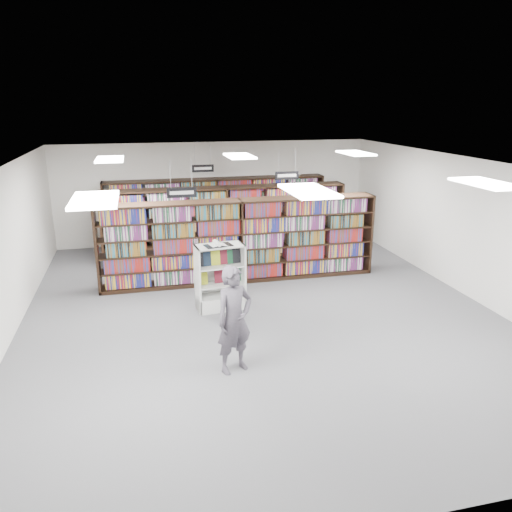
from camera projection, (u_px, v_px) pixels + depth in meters
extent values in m
plane|color=#49494D|center=(259.00, 310.00, 11.02)|extent=(12.00, 12.00, 0.00)
cube|color=white|center=(259.00, 164.00, 10.07)|extent=(10.00, 12.00, 0.10)
cube|color=white|center=(215.00, 192.00, 16.12)|extent=(10.00, 0.10, 3.20)
cube|color=white|center=(403.00, 396.00, 4.97)|extent=(10.00, 0.10, 3.20)
cube|color=white|center=(3.00, 257.00, 9.43)|extent=(0.10, 12.00, 3.20)
cube|color=white|center=(467.00, 227.00, 11.66)|extent=(0.10, 12.00, 3.20)
cube|color=black|center=(240.00, 241.00, 12.57)|extent=(7.00, 0.60, 2.10)
cube|color=maroon|center=(240.00, 241.00, 12.57)|extent=(6.88, 0.42, 1.98)
cube|color=black|center=(226.00, 223.00, 14.42)|extent=(7.00, 0.60, 2.10)
cube|color=maroon|center=(226.00, 223.00, 14.42)|extent=(6.88, 0.42, 1.98)
cube|color=black|center=(217.00, 211.00, 16.00)|extent=(7.00, 0.60, 2.10)
cube|color=maroon|center=(217.00, 211.00, 16.00)|extent=(6.88, 0.42, 1.98)
cylinder|color=#B2B2B7|center=(170.00, 175.00, 10.70)|extent=(0.01, 0.01, 0.58)
cylinder|color=#B2B2B7|center=(191.00, 174.00, 10.80)|extent=(0.01, 0.01, 0.58)
cube|color=black|center=(182.00, 193.00, 10.87)|extent=(0.65, 0.02, 0.22)
cube|color=white|center=(182.00, 193.00, 10.86)|extent=(0.52, 0.00, 0.08)
cylinder|color=#B2B2B7|center=(279.00, 161.00, 13.23)|extent=(0.01, 0.01, 0.58)
cylinder|color=#B2B2B7|center=(295.00, 160.00, 13.33)|extent=(0.01, 0.01, 0.58)
cube|color=black|center=(287.00, 175.00, 13.39)|extent=(0.65, 0.02, 0.22)
cube|color=white|center=(287.00, 175.00, 13.38)|extent=(0.52, 0.00, 0.08)
cylinder|color=#B2B2B7|center=(195.00, 155.00, 14.64)|extent=(0.01, 0.01, 0.58)
cylinder|color=#B2B2B7|center=(210.00, 155.00, 14.74)|extent=(0.01, 0.01, 0.58)
cube|color=black|center=(203.00, 168.00, 14.81)|extent=(0.65, 0.02, 0.22)
cube|color=white|center=(203.00, 168.00, 14.80)|extent=(0.52, 0.00, 0.08)
cube|color=white|center=(95.00, 200.00, 6.63)|extent=(0.60, 1.20, 0.04)
cube|color=white|center=(308.00, 191.00, 7.30)|extent=(0.60, 1.20, 0.04)
cube|color=white|center=(486.00, 183.00, 7.96)|extent=(0.60, 1.20, 0.04)
cube|color=white|center=(110.00, 159.00, 11.27)|extent=(0.60, 1.20, 0.04)
cube|color=white|center=(240.00, 156.00, 11.94)|extent=(0.60, 1.20, 0.04)
cube|color=white|center=(356.00, 153.00, 12.61)|extent=(0.60, 1.20, 0.04)
cube|color=white|center=(221.00, 302.00, 11.08)|extent=(1.10, 0.63, 0.31)
cube|color=white|center=(198.00, 280.00, 10.75)|extent=(0.09, 0.53, 1.47)
cube|color=white|center=(242.00, 275.00, 11.06)|extent=(0.09, 0.53, 1.47)
cube|color=white|center=(217.00, 274.00, 11.13)|extent=(1.05, 0.13, 1.47)
cube|color=white|center=(219.00, 246.00, 10.69)|extent=(1.10, 0.63, 0.03)
cube|color=white|center=(220.00, 284.00, 10.95)|extent=(1.01, 0.58, 0.02)
cube|color=white|center=(220.00, 266.00, 10.83)|extent=(1.01, 0.58, 0.02)
cube|color=black|center=(201.00, 260.00, 10.70)|extent=(0.22, 0.09, 0.32)
cube|color=#122035|center=(208.00, 259.00, 10.75)|extent=(0.22, 0.09, 0.32)
cube|color=#CBD625|center=(215.00, 258.00, 10.80)|extent=(0.22, 0.09, 0.32)
cube|color=maroon|center=(223.00, 257.00, 10.85)|extent=(0.22, 0.09, 0.32)
cube|color=#154E2D|center=(230.00, 257.00, 10.90)|extent=(0.22, 0.09, 0.32)
cube|color=black|center=(237.00, 256.00, 10.95)|extent=(0.22, 0.09, 0.32)
cube|color=#CBD625|center=(202.00, 278.00, 10.83)|extent=(0.24, 0.08, 0.30)
cube|color=maroon|center=(220.00, 276.00, 10.95)|extent=(0.24, 0.08, 0.30)
cube|color=#154E2D|center=(236.00, 274.00, 11.07)|extent=(0.24, 0.08, 0.30)
cube|color=black|center=(218.00, 245.00, 10.63)|extent=(0.64, 0.45, 0.01)
cube|color=white|center=(212.00, 245.00, 10.60)|extent=(0.32, 0.36, 0.05)
cube|color=white|center=(225.00, 244.00, 10.66)|extent=(0.31, 0.36, 0.07)
cylinder|color=white|center=(217.00, 243.00, 10.61)|extent=(0.16, 0.31, 0.10)
imported|color=#4E4954|center=(234.00, 320.00, 8.31)|extent=(0.80, 0.68, 1.87)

